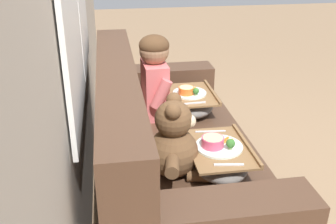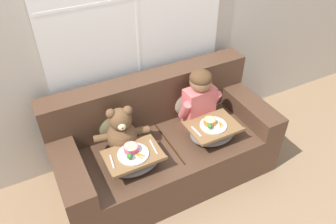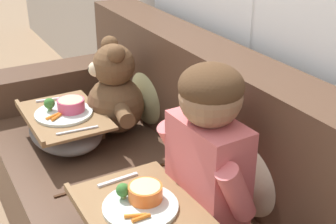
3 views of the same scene
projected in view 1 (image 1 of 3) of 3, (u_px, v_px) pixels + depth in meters
ground_plane at (175, 199)px, 2.59m from camera, size 14.00×14.00×0.00m
couch at (165, 156)px, 2.44m from camera, size 1.93×0.89×0.92m
throw_pillow_behind_child at (128, 92)px, 2.63m from camera, size 0.38×0.18×0.39m
throw_pillow_behind_teddy at (138, 146)px, 1.96m from camera, size 0.35×0.17×0.36m
child_figure at (155, 72)px, 2.60m from camera, size 0.40×0.20×0.56m
teddy_bear at (174, 143)px, 1.98m from camera, size 0.47×0.33×0.43m
lap_tray_child at (189, 102)px, 2.73m from camera, size 0.43×0.34×0.20m
lap_tray_teddy at (218, 157)px, 2.06m from camera, size 0.45×0.31×0.21m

